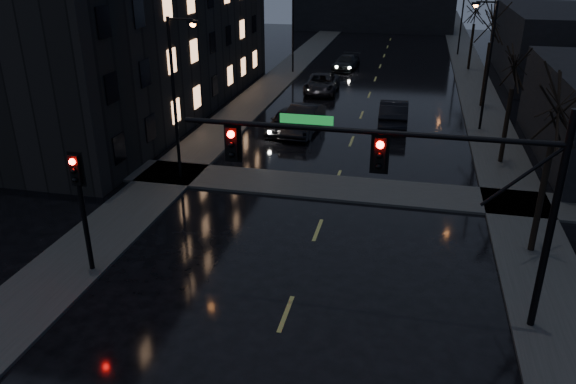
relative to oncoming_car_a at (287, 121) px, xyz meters
The scene contains 20 objects.
sidewalk_left 9.18m from the oncoming_car_a, 117.67° to the left, with size 3.00×140.00×0.12m, color #2D2D2B.
sidewalk_right 15.12m from the oncoming_car_a, 32.45° to the left, with size 3.00×140.00×0.12m, color #2D2D2B.
sidewalk_cross 9.43m from the oncoming_car_a, 63.15° to the right, with size 40.00×3.00×0.12m, color #2D2D2B.
apartment_block 13.68m from the oncoming_car_a, 165.77° to the left, with size 12.00×30.00×12.00m, color black.
commercial_right_far 30.03m from the oncoming_car_a, 44.80° to the left, with size 12.00×18.00×6.00m, color black.
signal_mast 20.07m from the oncoming_car_a, 65.66° to the right, with size 11.11×0.41×7.00m.
signal_pole_left 18.33m from the oncoming_car_a, 100.29° to the right, with size 0.35×0.41×4.53m.
tree_near 18.87m from the oncoming_car_a, 45.55° to the right, with size 3.52×3.52×8.08m.
tree_mid_a 13.93m from the oncoming_car_a, 12.89° to the right, with size 3.30×3.30×7.58m.
tree_mid_b 16.65m from the oncoming_car_a, 35.75° to the left, with size 3.74×3.74×8.59m.
tree_far 26.87m from the oncoming_car_a, 61.30° to the left, with size 3.43×3.43×7.88m.
streetlight_l_near 10.31m from the oncoming_car_a, 110.54° to the right, with size 1.53×0.28×8.00m.
streetlight_l_far 18.84m from the oncoming_car_a, 100.43° to the left, with size 1.53×0.28×8.00m.
streetlight_r_mid 12.88m from the oncoming_car_a, 14.71° to the left, with size 1.53×0.28×8.00m.
streetlight_r_far 33.52m from the oncoming_car_a, 69.17° to the left, with size 1.53×0.28×8.00m.
oncoming_car_a is the anchor object (origin of this frame).
oncoming_car_b 1.01m from the oncoming_car_a, ahead, with size 1.80×5.17×1.70m, color black.
oncoming_car_c 11.05m from the oncoming_car_a, 87.95° to the left, with size 2.49×5.41×1.50m, color black.
oncoming_car_d 20.72m from the oncoming_car_a, 86.87° to the left, with size 1.93×4.75×1.38m, color black.
lead_car 7.20m from the oncoming_car_a, 25.09° to the left, with size 1.82×5.22×1.72m, color black.
Camera 1 is at (3.38, -6.67, 10.91)m, focal length 35.00 mm.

